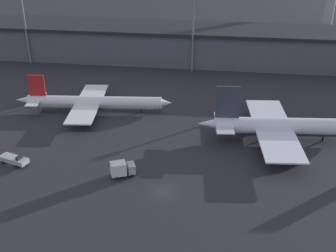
% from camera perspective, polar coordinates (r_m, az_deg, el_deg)
% --- Properties ---
extents(ground, '(600.00, 600.00, 0.00)m').
position_cam_1_polar(ground, '(91.00, -0.70, -8.83)').
color(ground, '#26262B').
extents(terminal_building, '(202.23, 23.17, 13.52)m').
position_cam_1_polar(terminal_building, '(168.94, 3.84, 10.99)').
color(terminal_building, '#4C515B').
rests_on(terminal_building, ground).
extents(airplane_1, '(46.52, 29.20, 11.32)m').
position_cam_1_polar(airplane_1, '(126.60, -10.15, 3.18)').
color(airplane_1, silver).
rests_on(airplane_1, ground).
extents(airplane_2, '(41.73, 35.53, 14.94)m').
position_cam_1_polar(airplane_2, '(111.86, 14.66, -0.11)').
color(airplane_2, silver).
rests_on(airplane_2, ground).
extents(service_vehicle_0, '(5.99, 4.54, 3.68)m').
position_cam_1_polar(service_vehicle_0, '(95.15, -6.27, -5.78)').
color(service_vehicle_0, '#9EA3A8').
rests_on(service_vehicle_0, ground).
extents(service_vehicle_1, '(7.56, 4.55, 2.67)m').
position_cam_1_polar(service_vehicle_1, '(105.73, -20.10, -4.29)').
color(service_vehicle_1, '#9EA3A8').
rests_on(service_vehicle_1, ground).
extents(lamp_post_0, '(1.80, 1.80, 28.77)m').
position_cam_1_polar(lamp_post_0, '(172.25, -18.94, 13.78)').
color(lamp_post_0, slate).
rests_on(lamp_post_0, ground).
extents(lamp_post_1, '(1.80, 1.80, 28.15)m').
position_cam_1_polar(lamp_post_1, '(155.27, 3.43, 13.69)').
color(lamp_post_1, slate).
rests_on(lamp_post_1, ground).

